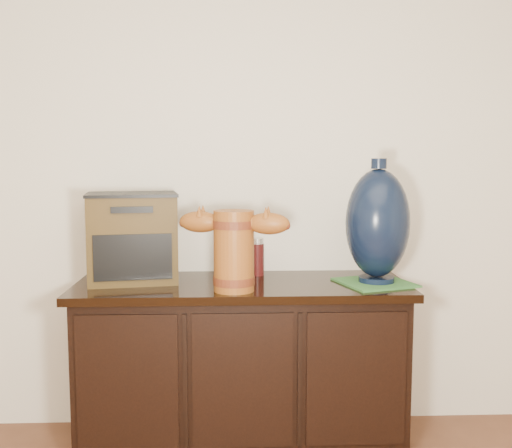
{
  "coord_description": "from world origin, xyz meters",
  "views": [
    {
      "loc": [
        -0.04,
        -0.38,
        1.3
      ],
      "look_at": [
        0.06,
        2.18,
        1.02
      ],
      "focal_mm": 42.0,
      "sensor_mm": 36.0,
      "label": 1
    }
  ],
  "objects_px": {
    "lamp_base": "(378,224)",
    "spray_can": "(258,257)",
    "sideboard": "(242,363)",
    "terracotta_vessel": "(234,246)",
    "tv_radio": "(133,237)"
  },
  "relations": [
    {
      "from": "lamp_base",
      "to": "spray_can",
      "type": "bearing_deg",
      "value": 157.75
    },
    {
      "from": "sideboard",
      "to": "spray_can",
      "type": "distance_m",
      "value": 0.49
    },
    {
      "from": "sideboard",
      "to": "spray_can",
      "type": "xyz_separation_m",
      "value": [
        0.08,
        0.16,
        0.45
      ]
    },
    {
      "from": "terracotta_vessel",
      "to": "spray_can",
      "type": "xyz_separation_m",
      "value": [
        0.11,
        0.33,
        -0.1
      ]
    },
    {
      "from": "terracotta_vessel",
      "to": "lamp_base",
      "type": "distance_m",
      "value": 0.64
    },
    {
      "from": "tv_radio",
      "to": "spray_can",
      "type": "xyz_separation_m",
      "value": [
        0.56,
        0.1,
        -0.11
      ]
    },
    {
      "from": "tv_radio",
      "to": "lamp_base",
      "type": "xyz_separation_m",
      "value": [
        1.08,
        -0.11,
        0.07
      ]
    },
    {
      "from": "sideboard",
      "to": "spray_can",
      "type": "height_order",
      "value": "spray_can"
    },
    {
      "from": "terracotta_vessel",
      "to": "lamp_base",
      "type": "xyz_separation_m",
      "value": [
        0.62,
        0.12,
        0.08
      ]
    },
    {
      "from": "lamp_base",
      "to": "spray_can",
      "type": "xyz_separation_m",
      "value": [
        -0.51,
        0.21,
        -0.18
      ]
    },
    {
      "from": "lamp_base",
      "to": "spray_can",
      "type": "relative_size",
      "value": 3.08
    },
    {
      "from": "terracotta_vessel",
      "to": "lamp_base",
      "type": "relative_size",
      "value": 0.88
    },
    {
      "from": "terracotta_vessel",
      "to": "spray_can",
      "type": "height_order",
      "value": "terracotta_vessel"
    },
    {
      "from": "tv_radio",
      "to": "lamp_base",
      "type": "bearing_deg",
      "value": -14.95
    },
    {
      "from": "sideboard",
      "to": "terracotta_vessel",
      "type": "relative_size",
      "value": 3.08
    }
  ]
}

